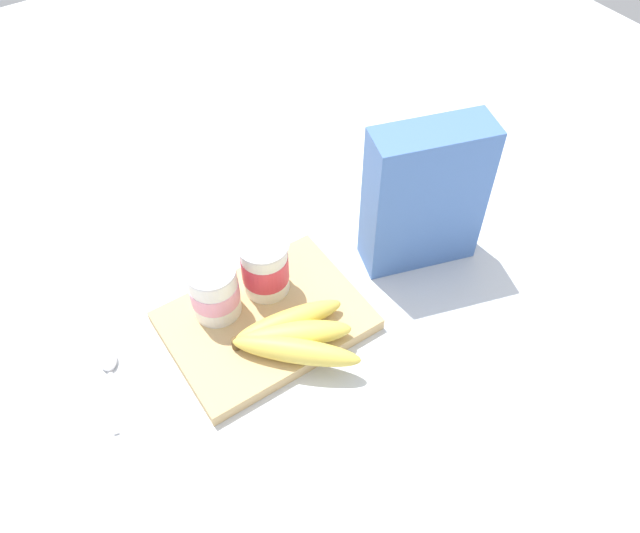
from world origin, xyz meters
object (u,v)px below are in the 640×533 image
(cutting_board, at_px, (266,321))
(banana_bunch, at_px, (294,336))
(cereal_box, at_px, (424,198))
(spoon, at_px, (110,377))
(yogurt_cup_back, at_px, (265,266))
(yogurt_cup_front, at_px, (214,291))

(cutting_board, bearing_deg, banana_bunch, -79.79)
(cereal_box, xyz_separation_m, banana_bunch, (-0.27, -0.05, -0.09))
(banana_bunch, bearing_deg, spoon, 156.37)
(cutting_board, height_order, spoon, cutting_board)
(yogurt_cup_back, distance_m, banana_bunch, 0.12)
(yogurt_cup_front, bearing_deg, cutting_board, -44.54)
(cereal_box, bearing_deg, yogurt_cup_back, -176.06)
(cutting_board, xyz_separation_m, banana_bunch, (0.01, -0.06, 0.03))
(banana_bunch, bearing_deg, cereal_box, 10.75)
(yogurt_cup_back, xyz_separation_m, spoon, (-0.26, -0.00, -0.06))
(cereal_box, bearing_deg, yogurt_cup_front, -173.40)
(cutting_board, height_order, yogurt_cup_front, yogurt_cup_front)
(cutting_board, distance_m, spoon, 0.23)
(cutting_board, xyz_separation_m, cereal_box, (0.28, -0.01, 0.11))
(yogurt_cup_front, height_order, spoon, yogurt_cup_front)
(yogurt_cup_back, bearing_deg, banana_bunch, -100.19)
(cutting_board, distance_m, cereal_box, 0.30)
(banana_bunch, bearing_deg, yogurt_cup_front, 118.98)
(yogurt_cup_back, height_order, banana_bunch, yogurt_cup_back)
(yogurt_cup_back, bearing_deg, cutting_board, -123.41)
(yogurt_cup_back, bearing_deg, yogurt_cup_front, 177.45)
(banana_bunch, relative_size, spoon, 1.32)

